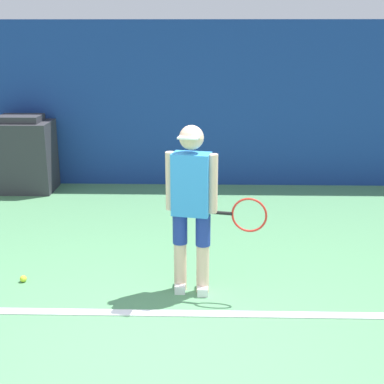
# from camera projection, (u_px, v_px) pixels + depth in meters

# --- Properties ---
(ground_plane) EXTENTS (24.00, 24.00, 0.00)m
(ground_plane) POSITION_uv_depth(u_px,v_px,m) (156.00, 361.00, 4.05)
(ground_plane) COLOR #518C5B
(back_wall) EXTENTS (24.00, 0.10, 2.55)m
(back_wall) POSITION_uv_depth(u_px,v_px,m) (183.00, 105.00, 8.34)
(back_wall) COLOR navy
(back_wall) RESTS_ON ground_plane
(court_baseline) EXTENTS (21.60, 0.10, 0.01)m
(court_baseline) POSITION_uv_depth(u_px,v_px,m) (163.00, 313.00, 4.72)
(court_baseline) COLOR white
(court_baseline) RESTS_ON ground_plane
(tennis_player) EXTENTS (0.92, 0.32, 1.60)m
(tennis_player) POSITION_uv_depth(u_px,v_px,m) (193.00, 203.00, 4.88)
(tennis_player) COLOR beige
(tennis_player) RESTS_ON ground_plane
(tennis_ball) EXTENTS (0.07, 0.07, 0.07)m
(tennis_ball) POSITION_uv_depth(u_px,v_px,m) (23.00, 279.00, 5.31)
(tennis_ball) COLOR #D1E533
(tennis_ball) RESTS_ON ground_plane
(covered_chair) EXTENTS (0.89, 0.65, 1.17)m
(covered_chair) POSITION_uv_depth(u_px,v_px,m) (24.00, 155.00, 8.20)
(covered_chair) COLOR #333338
(covered_chair) RESTS_ON ground_plane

